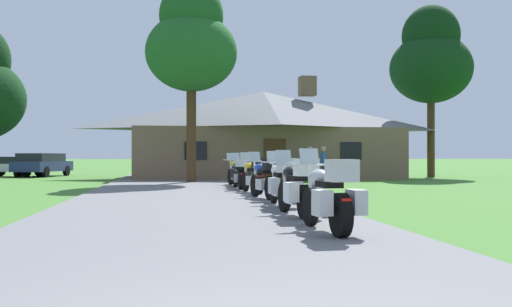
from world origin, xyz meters
name	(u,v)px	position (x,y,z in m)	size (l,w,h in m)	color
ground_plane	(184,188)	(0.00, 20.00, 0.00)	(500.00, 500.00, 0.00)	#42752D
asphalt_driveway	(186,190)	(0.00, 18.00, 0.03)	(6.40, 80.00, 0.06)	slate
motorcycle_silver_nearest_to_camera	(330,197)	(1.92, 5.81, 0.61)	(0.81, 2.08, 1.30)	black
motorcycle_black_second_in_row	(298,188)	(1.96, 8.33, 0.61)	(0.83, 2.08, 1.30)	black
motorcycle_white_third_in_row	(282,183)	(2.07, 10.66, 0.61)	(0.73, 2.08, 1.30)	black
motorcycle_blue_fourth_in_row	(264,178)	(2.06, 13.28, 0.62)	(0.78, 2.08, 1.30)	black
motorcycle_yellow_fifth_in_row	(253,175)	(2.11, 15.90, 0.62)	(0.80, 2.07, 1.30)	black
motorcycle_blue_sixth_in_row	(239,173)	(1.92, 18.35, 0.62)	(0.66, 2.08, 1.30)	black
motorcycle_yellow_farthest_in_row	(238,172)	(2.10, 20.48, 0.61)	(0.97, 2.07, 1.30)	black
stone_lodge	(263,134)	(4.60, 30.17, 2.51)	(14.90, 8.01, 5.76)	brown
bystander_white_shirt_near_lodge	(310,162)	(6.09, 25.05, 0.95)	(0.49, 0.37, 1.69)	#75664C
bystander_blue_shirt_beside_signpost	(323,162)	(6.71, 24.88, 0.95)	(0.28, 0.54, 1.69)	navy
tree_by_lodge_front	(191,42)	(0.38, 24.19, 6.40)	(4.16, 4.16, 9.17)	#422D19
tree_right_of_lodge	(431,59)	(14.63, 30.35, 6.95)	(4.81, 4.81, 10.13)	#422D19
parked_navy_suv_far_left	(43,164)	(-8.26, 34.39, 0.78)	(2.90, 4.91, 1.40)	navy
parked_white_sedan_far_left	(12,166)	(-10.02, 34.43, 0.64)	(4.54, 2.92, 1.20)	silver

